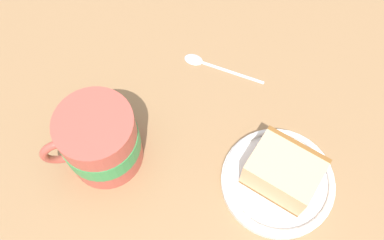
# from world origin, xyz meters

# --- Properties ---
(ground_plane) EXTENTS (1.40, 1.40, 0.03)m
(ground_plane) POSITION_xyz_m (0.00, 0.00, -0.01)
(ground_plane) COLOR #936D47
(small_plate) EXTENTS (0.15, 0.15, 0.02)m
(small_plate) POSITION_xyz_m (-0.09, -0.04, 0.01)
(small_plate) COLOR white
(small_plate) RESTS_ON ground_plane
(cake_slice) EXTENTS (0.10, 0.09, 0.06)m
(cake_slice) POSITION_xyz_m (-0.09, -0.05, 0.04)
(cake_slice) COLOR brown
(cake_slice) RESTS_ON small_plate
(tea_mug) EXTENTS (0.12, 0.10, 0.11)m
(tea_mug) POSITION_xyz_m (0.14, -0.02, 0.05)
(tea_mug) COLOR #BF4C3F
(tea_mug) RESTS_ON ground_plane
(teaspoon) EXTENTS (0.13, 0.02, 0.01)m
(teaspoon) POSITION_xyz_m (0.05, -0.20, 0.00)
(teaspoon) COLOR silver
(teaspoon) RESTS_ON ground_plane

